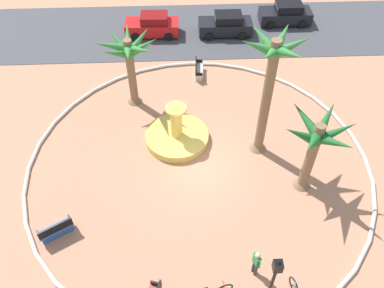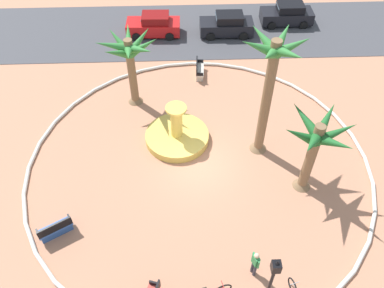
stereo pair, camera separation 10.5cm
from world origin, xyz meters
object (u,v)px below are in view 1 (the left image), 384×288
fountain (177,136)px  bench_north (56,230)px  parked_car_second (226,25)px  parked_car_third (286,14)px  palm_tree_by_curb (316,142)px  person_cyclist_helmet (256,262)px  palm_tree_mid_plaza (129,55)px  parked_car_leftmost (153,25)px  palm_tree_near_fountain (271,75)px  lamppost (272,283)px  bench_west (199,71)px

fountain → bench_north: (-5.70, -5.89, 0.01)m
parked_car_second → parked_car_third: bearing=16.0°
palm_tree_by_curb → person_cyclist_helmet: bearing=-124.7°
person_cyclist_helmet → parked_car_second: parked_car_second is taller
palm_tree_mid_plaza → parked_car_second: 10.39m
bench_north → parked_car_leftmost: bearing=76.6°
parked_car_third → palm_tree_near_fountain: bearing=-107.6°
parked_car_third → fountain: bearing=-125.0°
palm_tree_by_curb → lamppost: (-3.07, -6.23, -0.78)m
parked_car_second → parked_car_leftmost: bearing=178.2°
fountain → parked_car_leftmost: size_ratio=0.89×
palm_tree_mid_plaza → person_cyclist_helmet: (5.77, -11.64, -2.55)m
person_cyclist_helmet → bench_west: bearing=96.4°
palm_tree_mid_plaza → bench_north: size_ratio=2.89×
bench_west → parked_car_second: (2.33, 5.06, 0.43)m
palm_tree_near_fountain → palm_tree_by_curb: bearing=-55.1°
palm_tree_near_fountain → parked_car_third: size_ratio=1.81×
bench_west → person_cyclist_helmet: 14.34m
parked_car_third → palm_tree_mid_plaza: bearing=-141.4°
bench_west → parked_car_leftmost: bearing=121.4°
bench_west → palm_tree_by_curb: bearing=-63.3°
bench_north → lamppost: size_ratio=0.39×
parked_car_leftmost → fountain: bearing=-81.9°
parked_car_second → parked_car_third: size_ratio=1.00×
palm_tree_by_curb → parked_car_leftmost: palm_tree_by_curb is taller
palm_tree_mid_plaza → lamppost: (5.91, -13.23, -1.02)m
parked_car_leftmost → parked_car_second: bearing=-1.8°
palm_tree_by_curb → bench_west: 11.12m
palm_tree_by_curb → parked_car_third: size_ratio=1.14×
palm_tree_by_curb → parked_car_leftmost: bearing=118.4°
fountain → bench_west: fountain is taller
palm_tree_mid_plaza → parked_car_second: (6.49, 7.65, -2.71)m
person_cyclist_helmet → palm_tree_mid_plaza: bearing=116.4°
palm_tree_near_fountain → palm_tree_mid_plaza: palm_tree_near_fountain is taller
palm_tree_by_curb → bench_west: size_ratio=2.81×
parked_car_third → palm_tree_by_curb: bearing=-98.4°
bench_north → parked_car_leftmost: (4.10, 17.18, 0.43)m
fountain → palm_tree_by_curb: (6.41, -3.54, 2.90)m
palm_tree_near_fountain → parked_car_third: (4.24, 13.36, -4.28)m
palm_tree_mid_plaza → parked_car_third: 14.76m
parked_car_second → parked_car_third: same height
fountain → parked_car_leftmost: fountain is taller
fountain → parked_car_third: size_ratio=0.90×
person_cyclist_helmet → parked_car_third: size_ratio=0.41×
bench_north → palm_tree_by_curb: bearing=11.0°
bench_north → person_cyclist_helmet: 9.20m
palm_tree_near_fountain → bench_west: size_ratio=4.45×
fountain → palm_tree_by_curb: 7.87m
parked_car_second → bench_west: bearing=-114.7°
bench_north → lamppost: 10.06m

